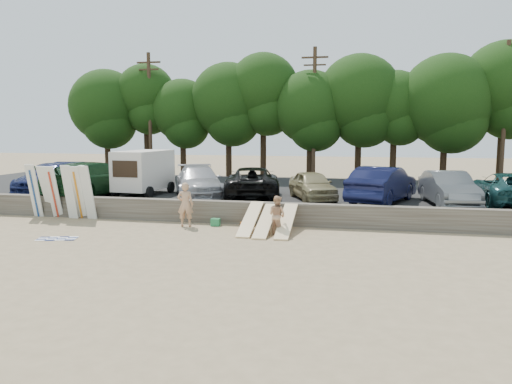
{
  "coord_description": "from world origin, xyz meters",
  "views": [
    {
      "loc": [
        5.39,
        -18.38,
        4.2
      ],
      "look_at": [
        0.76,
        3.0,
        1.45
      ],
      "focal_mm": 35.0,
      "sensor_mm": 36.0,
      "label": 1
    }
  ],
  "objects_px": {
    "car_2": "(198,181)",
    "box_trailer": "(144,170)",
    "beachgoer_a": "(185,204)",
    "beachgoer_b": "(277,215)",
    "cooler": "(215,222)",
    "car_0": "(50,178)",
    "car_1": "(94,178)",
    "car_5": "(382,184)",
    "car_7": "(508,189)",
    "car_6": "(448,189)",
    "car_4": "(312,185)",
    "car_3": "(252,182)"
  },
  "relations": [
    {
      "from": "car_2",
      "to": "box_trailer",
      "type": "bearing_deg",
      "value": 155.45
    },
    {
      "from": "beachgoer_a",
      "to": "beachgoer_b",
      "type": "height_order",
      "value": "beachgoer_a"
    },
    {
      "from": "beachgoer_b",
      "to": "cooler",
      "type": "xyz_separation_m",
      "value": [
        -2.94,
        1.22,
        -0.63
      ]
    },
    {
      "from": "car_0",
      "to": "car_1",
      "type": "distance_m",
      "value": 3.42
    },
    {
      "from": "car_5",
      "to": "car_2",
      "type": "bearing_deg",
      "value": 19.21
    },
    {
      "from": "car_1",
      "to": "beachgoer_b",
      "type": "xyz_separation_m",
      "value": [
        10.69,
        -4.63,
        -0.81
      ]
    },
    {
      "from": "car_0",
      "to": "beachgoer_a",
      "type": "xyz_separation_m",
      "value": [
        9.81,
        -4.67,
        -0.53
      ]
    },
    {
      "from": "car_5",
      "to": "beachgoer_a",
      "type": "xyz_separation_m",
      "value": [
        -8.42,
        -4.26,
        -0.61
      ]
    },
    {
      "from": "car_7",
      "to": "beachgoer_a",
      "type": "bearing_deg",
      "value": 18.9
    },
    {
      "from": "car_2",
      "to": "car_6",
      "type": "relative_size",
      "value": 1.14
    },
    {
      "from": "car_4",
      "to": "beachgoer_a",
      "type": "distance_m",
      "value": 6.88
    },
    {
      "from": "car_7",
      "to": "cooler",
      "type": "bearing_deg",
      "value": 19.04
    },
    {
      "from": "box_trailer",
      "to": "car_6",
      "type": "height_order",
      "value": "box_trailer"
    },
    {
      "from": "car_6",
      "to": "car_7",
      "type": "height_order",
      "value": "car_6"
    },
    {
      "from": "car_6",
      "to": "car_4",
      "type": "bearing_deg",
      "value": 165.89
    },
    {
      "from": "car_7",
      "to": "beachgoer_a",
      "type": "relative_size",
      "value": 2.82
    },
    {
      "from": "car_6",
      "to": "car_7",
      "type": "xyz_separation_m",
      "value": [
        2.72,
        0.74,
        -0.03
      ]
    },
    {
      "from": "car_5",
      "to": "car_6",
      "type": "relative_size",
      "value": 1.11
    },
    {
      "from": "car_5",
      "to": "cooler",
      "type": "height_order",
      "value": "car_5"
    },
    {
      "from": "car_1",
      "to": "car_2",
      "type": "height_order",
      "value": "car_1"
    },
    {
      "from": "car_3",
      "to": "car_4",
      "type": "relative_size",
      "value": 1.36
    },
    {
      "from": "cooler",
      "to": "car_3",
      "type": "bearing_deg",
      "value": 78.23
    },
    {
      "from": "car_5",
      "to": "car_6",
      "type": "bearing_deg",
      "value": -165.61
    },
    {
      "from": "beachgoer_a",
      "to": "cooler",
      "type": "xyz_separation_m",
      "value": [
        1.24,
        0.38,
        -0.8
      ]
    },
    {
      "from": "car_4",
      "to": "car_6",
      "type": "distance_m",
      "value": 6.39
    },
    {
      "from": "car_0",
      "to": "box_trailer",
      "type": "bearing_deg",
      "value": -8.69
    },
    {
      "from": "car_0",
      "to": "car_3",
      "type": "distance_m",
      "value": 11.75
    },
    {
      "from": "car_6",
      "to": "car_1",
      "type": "bearing_deg",
      "value": 172.96
    },
    {
      "from": "box_trailer",
      "to": "cooler",
      "type": "distance_m",
      "value": 6.92
    },
    {
      "from": "car_5",
      "to": "car_1",
      "type": "bearing_deg",
      "value": 22.17
    },
    {
      "from": "car_4",
      "to": "car_1",
      "type": "bearing_deg",
      "value": 162.33
    },
    {
      "from": "car_2",
      "to": "car_6",
      "type": "height_order",
      "value": "car_2"
    },
    {
      "from": "beachgoer_a",
      "to": "cooler",
      "type": "relative_size",
      "value": 5.07
    },
    {
      "from": "beachgoer_b",
      "to": "car_6",
      "type": "bearing_deg",
      "value": -118.17
    },
    {
      "from": "car_3",
      "to": "car_6",
      "type": "xyz_separation_m",
      "value": [
        9.44,
        -0.73,
        -0.0
      ]
    },
    {
      "from": "car_4",
      "to": "beachgoer_b",
      "type": "relative_size",
      "value": 2.66
    },
    {
      "from": "cooler",
      "to": "car_1",
      "type": "bearing_deg",
      "value": 153.71
    },
    {
      "from": "car_7",
      "to": "box_trailer",
      "type": "bearing_deg",
      "value": 1.1
    },
    {
      "from": "car_0",
      "to": "beachgoer_b",
      "type": "xyz_separation_m",
      "value": [
        13.99,
        -5.52,
        -0.7
      ]
    },
    {
      "from": "car_1",
      "to": "car_5",
      "type": "bearing_deg",
      "value": -164.86
    },
    {
      "from": "car_0",
      "to": "car_5",
      "type": "xyz_separation_m",
      "value": [
        18.23,
        -0.41,
        0.08
      ]
    },
    {
      "from": "beachgoer_b",
      "to": "cooler",
      "type": "height_order",
      "value": "beachgoer_b"
    },
    {
      "from": "car_4",
      "to": "beachgoer_a",
      "type": "bearing_deg",
      "value": -159.15
    },
    {
      "from": "car_0",
      "to": "car_1",
      "type": "bearing_deg",
      "value": -22.01
    },
    {
      "from": "box_trailer",
      "to": "car_6",
      "type": "bearing_deg",
      "value": 2.45
    },
    {
      "from": "car_2",
      "to": "car_4",
      "type": "relative_size",
      "value": 1.31
    },
    {
      "from": "car_4",
      "to": "cooler",
      "type": "distance_m",
      "value": 5.86
    },
    {
      "from": "car_1",
      "to": "car_6",
      "type": "height_order",
      "value": "car_1"
    },
    {
      "from": "car_0",
      "to": "car_1",
      "type": "relative_size",
      "value": 0.88
    },
    {
      "from": "car_3",
      "to": "beachgoer_a",
      "type": "distance_m",
      "value": 5.1
    }
  ]
}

